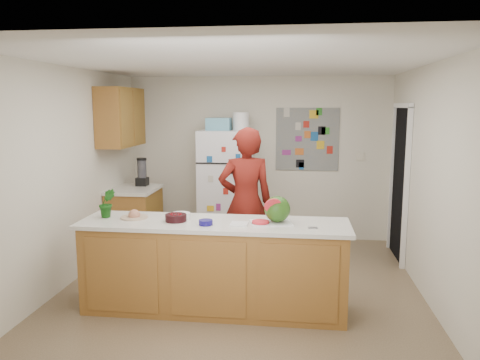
# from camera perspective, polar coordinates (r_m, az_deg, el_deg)

# --- Properties ---
(floor) EXTENTS (4.00, 4.50, 0.02)m
(floor) POSITION_cam_1_polar(r_m,az_deg,el_deg) (5.39, -0.00, -13.49)
(floor) COLOR brown
(floor) RESTS_ON ground
(wall_back) EXTENTS (4.00, 0.02, 2.50)m
(wall_back) POSITION_cam_1_polar(r_m,az_deg,el_deg) (7.27, 2.22, 2.68)
(wall_back) COLOR beige
(wall_back) RESTS_ON ground
(wall_left) EXTENTS (0.02, 4.50, 2.50)m
(wall_left) POSITION_cam_1_polar(r_m,az_deg,el_deg) (5.66, -20.64, 0.26)
(wall_left) COLOR beige
(wall_left) RESTS_ON ground
(wall_right) EXTENTS (0.02, 4.50, 2.50)m
(wall_right) POSITION_cam_1_polar(r_m,az_deg,el_deg) (5.20, 22.56, -0.59)
(wall_right) COLOR beige
(wall_right) RESTS_ON ground
(ceiling) EXTENTS (4.00, 4.50, 0.02)m
(ceiling) POSITION_cam_1_polar(r_m,az_deg,el_deg) (5.00, -0.00, 14.24)
(ceiling) COLOR white
(ceiling) RESTS_ON wall_back
(doorway) EXTENTS (0.03, 0.85, 2.04)m
(doorway) POSITION_cam_1_polar(r_m,az_deg,el_deg) (6.62, 18.96, -0.46)
(doorway) COLOR black
(doorway) RESTS_ON ground
(peninsula_base) EXTENTS (2.60, 0.62, 0.88)m
(peninsula_base) POSITION_cam_1_polar(r_m,az_deg,el_deg) (4.80, -3.17, -10.66)
(peninsula_base) COLOR brown
(peninsula_base) RESTS_ON floor
(peninsula_top) EXTENTS (2.68, 0.70, 0.04)m
(peninsula_top) POSITION_cam_1_polar(r_m,az_deg,el_deg) (4.66, -3.22, -5.34)
(peninsula_top) COLOR silver
(peninsula_top) RESTS_ON peninsula_base
(side_counter_base) EXTENTS (0.60, 0.80, 0.86)m
(side_counter_base) POSITION_cam_1_polar(r_m,az_deg,el_deg) (6.90, -12.68, -4.82)
(side_counter_base) COLOR brown
(side_counter_base) RESTS_ON floor
(side_counter_top) EXTENTS (0.64, 0.84, 0.04)m
(side_counter_top) POSITION_cam_1_polar(r_m,az_deg,el_deg) (6.81, -12.81, -1.14)
(side_counter_top) COLOR silver
(side_counter_top) RESTS_ON side_counter_base
(upper_cabinets) EXTENTS (0.35, 1.00, 0.80)m
(upper_cabinets) POSITION_cam_1_polar(r_m,az_deg,el_deg) (6.71, -14.31, 7.43)
(upper_cabinets) COLOR brown
(upper_cabinets) RESTS_ON wall_left
(refrigerator) EXTENTS (0.75, 0.70, 1.70)m
(refrigerator) POSITION_cam_1_polar(r_m,az_deg,el_deg) (7.01, -1.73, -0.87)
(refrigerator) COLOR silver
(refrigerator) RESTS_ON floor
(fridge_top_bin) EXTENTS (0.35, 0.28, 0.18)m
(fridge_top_bin) POSITION_cam_1_polar(r_m,az_deg,el_deg) (6.93, -2.59, 6.83)
(fridge_top_bin) COLOR #5999B2
(fridge_top_bin) RESTS_ON refrigerator
(photo_collage) EXTENTS (0.95, 0.01, 0.95)m
(photo_collage) POSITION_cam_1_polar(r_m,az_deg,el_deg) (7.20, 8.20, 4.92)
(photo_collage) COLOR slate
(photo_collage) RESTS_ON wall_back
(person) EXTENTS (0.75, 0.60, 1.81)m
(person) POSITION_cam_1_polar(r_m,az_deg,el_deg) (5.62, 0.69, -2.79)
(person) COLOR #64150F
(person) RESTS_ON floor
(blender_appliance) EXTENTS (0.13, 0.13, 0.38)m
(blender_appliance) POSITION_cam_1_polar(r_m,az_deg,el_deg) (6.97, -11.86, 0.88)
(blender_appliance) COLOR black
(blender_appliance) RESTS_ON side_counter_top
(cutting_board) EXTENTS (0.45, 0.38, 0.01)m
(cutting_board) POSITION_cam_1_polar(r_m,az_deg,el_deg) (4.60, 3.79, -5.21)
(cutting_board) COLOR silver
(cutting_board) RESTS_ON peninsula_top
(watermelon) EXTENTS (0.25, 0.25, 0.25)m
(watermelon) POSITION_cam_1_polar(r_m,az_deg,el_deg) (4.59, 4.57, -3.55)
(watermelon) COLOR #2B5016
(watermelon) RESTS_ON cutting_board
(watermelon_slice) EXTENTS (0.17, 0.17, 0.02)m
(watermelon_slice) POSITION_cam_1_polar(r_m,az_deg,el_deg) (4.55, 2.52, -5.13)
(watermelon_slice) COLOR #BA302D
(watermelon_slice) RESTS_ON cutting_board
(cherry_bowl) EXTENTS (0.28, 0.28, 0.07)m
(cherry_bowl) POSITION_cam_1_polar(r_m,az_deg,el_deg) (4.71, -7.82, -4.58)
(cherry_bowl) COLOR black
(cherry_bowl) RESTS_ON peninsula_top
(white_bowl) EXTENTS (0.21, 0.21, 0.06)m
(white_bowl) POSITION_cam_1_polar(r_m,az_deg,el_deg) (4.81, -7.24, -4.35)
(white_bowl) COLOR silver
(white_bowl) RESTS_ON peninsula_top
(cobalt_bowl) EXTENTS (0.17, 0.17, 0.05)m
(cobalt_bowl) POSITION_cam_1_polar(r_m,az_deg,el_deg) (4.53, -4.19, -5.18)
(cobalt_bowl) COLOR #120B58
(cobalt_bowl) RESTS_ON peninsula_top
(plate) EXTENTS (0.34, 0.34, 0.02)m
(plate) POSITION_cam_1_polar(r_m,az_deg,el_deg) (4.92, -12.75, -4.46)
(plate) COLOR #B4AA8E
(plate) RESTS_ON peninsula_top
(paper_towel) EXTENTS (0.17, 0.15, 0.02)m
(paper_towel) POSITION_cam_1_polar(r_m,az_deg,el_deg) (4.53, -0.08, -5.36)
(paper_towel) COLOR white
(paper_towel) RESTS_ON peninsula_top
(keys) EXTENTS (0.09, 0.04, 0.01)m
(keys) POSITION_cam_1_polar(r_m,az_deg,el_deg) (4.45, 8.88, -5.78)
(keys) COLOR gray
(keys) RESTS_ON peninsula_top
(potted_plant) EXTENTS (0.21, 0.20, 0.30)m
(potted_plant) POSITION_cam_1_polar(r_m,az_deg,el_deg) (4.99, -15.89, -2.71)
(potted_plant) COLOR #113D0F
(potted_plant) RESTS_ON peninsula_top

